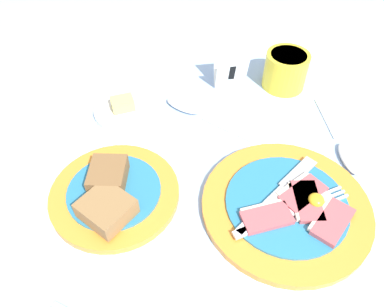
% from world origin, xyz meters
% --- Properties ---
extents(ground_plane, '(3.00, 3.00, 0.00)m').
position_xyz_m(ground_plane, '(0.00, 0.00, 0.00)').
color(ground_plane, '#93B2DB').
extents(breakfast_plate, '(0.25, 0.25, 0.03)m').
position_xyz_m(breakfast_plate, '(0.08, -0.03, 0.01)').
color(breakfast_plate, orange).
rests_on(breakfast_plate, ground_plane).
extents(bread_plate, '(0.20, 0.20, 0.04)m').
position_xyz_m(bread_plate, '(-0.17, 0.03, 0.01)').
color(bread_plate, orange).
rests_on(bread_plate, ground_plane).
extents(sugar_cup, '(0.08, 0.08, 0.07)m').
position_xyz_m(sugar_cup, '(0.17, 0.27, 0.04)').
color(sugar_cup, yellow).
rests_on(sugar_cup, ground_plane).
extents(butter_dish, '(0.11, 0.11, 0.03)m').
position_xyz_m(butter_dish, '(-0.15, 0.22, 0.01)').
color(butter_dish, silver).
rests_on(butter_dish, ground_plane).
extents(number_card, '(0.06, 0.05, 0.07)m').
position_xyz_m(number_card, '(0.06, 0.28, 0.04)').
color(number_card, white).
rests_on(number_card, ground_plane).
extents(teaspoon_by_saucer, '(0.16, 0.14, 0.01)m').
position_xyz_m(teaspoon_by_saucer, '(-0.02, 0.20, 0.01)').
color(teaspoon_by_saucer, silver).
rests_on(teaspoon_by_saucer, ground_plane).
extents(teaspoon_near_cup, '(0.03, 0.19, 0.01)m').
position_xyz_m(teaspoon_near_cup, '(0.21, 0.08, 0.01)').
color(teaspoon_near_cup, silver).
rests_on(teaspoon_near_cup, ground_plane).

